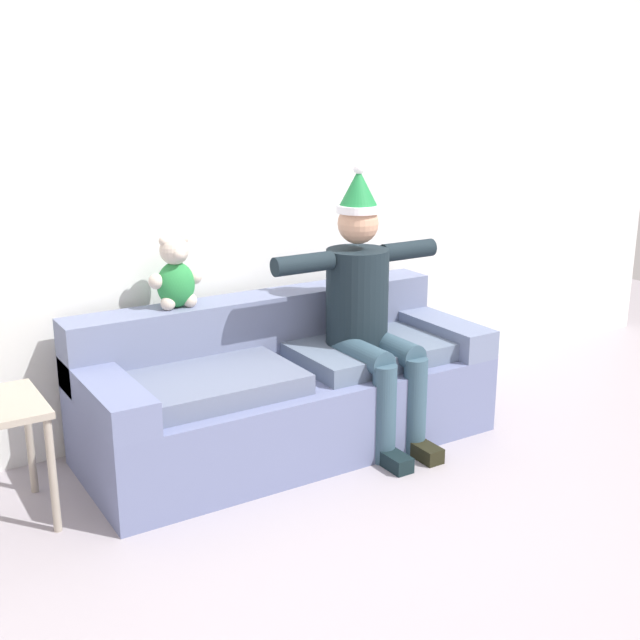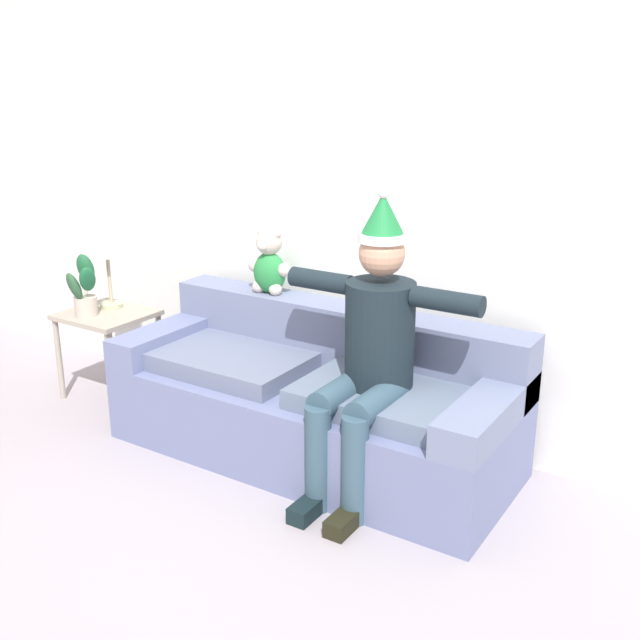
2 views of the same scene
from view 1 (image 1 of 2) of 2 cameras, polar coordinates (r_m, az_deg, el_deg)
ground_plane at (r=3.68m, az=5.79°, el=-14.42°), size 10.00×10.00×0.00m
back_wall at (r=4.52m, az=-5.97°, el=9.48°), size 7.00×0.10×2.70m
couch at (r=4.32m, az=-2.51°, el=-4.94°), size 2.19×0.87×0.78m
person_seated at (r=4.27m, az=3.38°, el=1.05°), size 1.02×0.77×1.50m
teddy_bear at (r=4.16m, az=-10.29°, el=3.17°), size 0.29×0.17×0.38m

